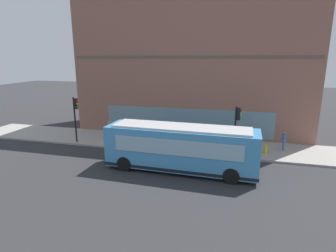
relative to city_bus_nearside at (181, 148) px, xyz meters
The scene contains 12 objects.
ground 1.96m from the city_bus_nearside, 72.50° to the left, with size 120.00×120.00×0.00m, color #2D2D30.
sidewalk_curb 5.66m from the city_bus_nearside, 12.06° to the left, with size 4.77×40.00×0.15m, color #9E9991.
building_corner 12.55m from the city_bus_nearside, ahead, with size 7.30×22.62×13.56m.
city_bus_nearside is the anchor object (origin of this frame).
traffic_light_near_corner 5.15m from the city_bus_nearside, 45.24° to the right, with size 0.32×0.49×3.77m.
traffic_light_down_block 10.77m from the city_bus_nearside, 70.45° to the left, with size 0.32×0.49×3.97m.
fire_hydrant 7.42m from the city_bus_nearside, 52.24° to the right, with size 0.35×0.35×0.74m.
pedestrian_near_hydrant 9.25m from the city_bus_nearside, 51.81° to the right, with size 0.32×0.32×1.53m.
pedestrian_walking_along_curb 6.59m from the city_bus_nearside, 47.89° to the right, with size 0.32×0.32×1.63m.
pedestrian_near_building_entrance 4.02m from the city_bus_nearside, 26.70° to the left, with size 0.32×0.32×1.57m.
pedestrian_by_light_pole 9.26m from the city_bus_nearside, 56.48° to the left, with size 0.32×0.32×1.63m.
newspaper_vending_box 6.49m from the city_bus_nearside, 27.30° to the left, with size 0.44×0.43×0.90m.
Camera 1 is at (-17.32, -4.68, 7.43)m, focal length 29.28 mm.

